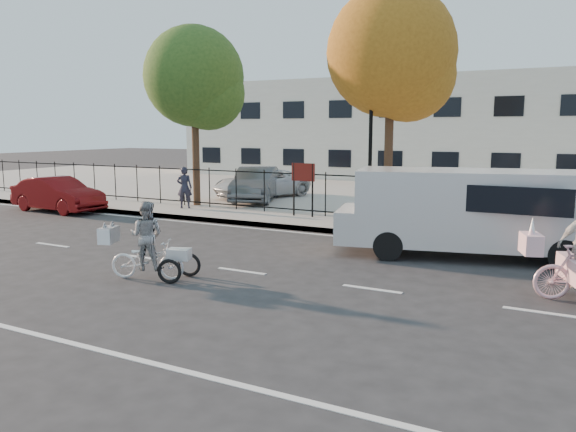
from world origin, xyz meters
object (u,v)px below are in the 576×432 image
Objects in this scene: pedestrian at (184,188)px; white_van at (467,209)px; lamppost at (371,128)px; lot_car_b at (261,183)px; red_sedan at (58,194)px; zebra_trike at (147,249)px; lot_car_c at (256,184)px.

white_van is at bearing 138.09° from pedestrian.
lamppost is at bearing 126.72° from white_van.
white_van reaches higher than lot_car_b.
lot_car_b reaches higher than red_sedan.
white_van reaches higher than zebra_trike.
lot_car_b is at bearing 131.57° from white_van.
white_van is 1.60× the size of red_sedan.
zebra_trike is at bearing -48.32° from lot_car_b.
lot_car_c is at bearing 135.35° from white_van.
lamppost is at bearing 154.58° from pedestrian.
pedestrian reaches higher than red_sedan.
red_sedan is at bearing -107.08° from lot_car_b.
white_van is 4.06× the size of pedestrian.
red_sedan is 8.19m from lot_car_b.
white_van is at bearing -40.12° from lamppost.
white_van is at bearing -89.07° from red_sedan.
red_sedan is at bearing 164.48° from white_van.
lot_car_b is 1.04× the size of lot_car_c.
lamppost is at bearing -46.12° from lot_car_c.
lamppost is 7.48m from pedestrian.
pedestrian reaches higher than lot_car_b.
red_sedan is (-11.48, -2.38, -2.46)m from lamppost.
zebra_trike is 11.71m from lot_car_c.
lamppost is 7.88m from lot_car_b.
white_van is 11.05m from pedestrian.
lot_car_c is (0.49, -1.24, 0.09)m from lot_car_b.
zebra_trike is at bearing -90.87° from lot_car_c.
lot_car_c reaches higher than lot_car_b.
zebra_trike is 0.30× the size of white_van.
zebra_trike is at bearing 95.87° from pedestrian.
white_van is (5.44, 5.23, 0.53)m from zebra_trike.
lot_car_c is at bearing -46.90° from lot_car_b.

